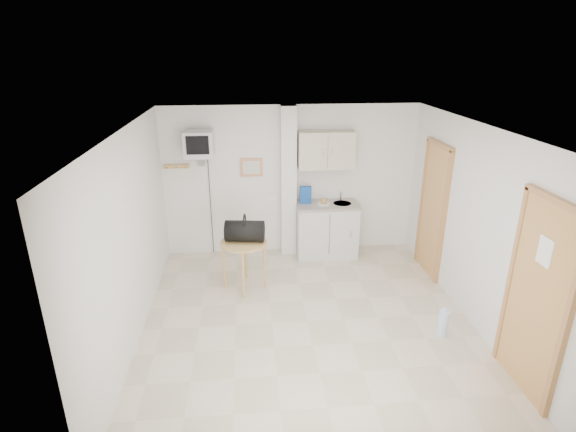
{
  "coord_description": "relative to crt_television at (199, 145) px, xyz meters",
  "views": [
    {
      "loc": [
        -0.72,
        -4.93,
        3.36
      ],
      "look_at": [
        -0.2,
        0.6,
        1.25
      ],
      "focal_mm": 28.0,
      "sensor_mm": 36.0,
      "label": 1
    }
  ],
  "objects": [
    {
      "name": "crt_television",
      "position": [
        0.0,
        0.0,
        0.0
      ],
      "size": [
        0.44,
        0.45,
        2.15
      ],
      "color": "slate",
      "rests_on": "ground"
    },
    {
      "name": "duffel_bag",
      "position": [
        0.67,
        -1.03,
        -1.04
      ],
      "size": [
        0.59,
        0.37,
        0.41
      ],
      "rotation": [
        0.0,
        0.0,
        -0.13
      ],
      "color": "black",
      "rests_on": "round_table"
    },
    {
      "name": "ground",
      "position": [
        1.45,
        -2.02,
        -1.94
      ],
      "size": [
        4.5,
        4.5,
        0.0
      ],
      "primitive_type": "plane",
      "color": "beige",
      "rests_on": "ground"
    },
    {
      "name": "kitchenette",
      "position": [
        2.02,
        -0.02,
        -1.13
      ],
      "size": [
        1.03,
        0.58,
        2.1
      ],
      "color": "silver",
      "rests_on": "ground"
    },
    {
      "name": "room_envelope",
      "position": [
        1.69,
        -1.93,
        -0.4
      ],
      "size": [
        4.24,
        4.54,
        2.55
      ],
      "color": "white",
      "rests_on": "ground"
    },
    {
      "name": "water_bottle",
      "position": [
        3.07,
        -2.46,
        -1.76
      ],
      "size": [
        0.13,
        0.13,
        0.38
      ],
      "color": "#BAD3F8",
      "rests_on": "ground"
    },
    {
      "name": "round_table",
      "position": [
        0.65,
        -1.06,
        -1.29
      ],
      "size": [
        0.67,
        0.67,
        0.74
      ],
      "rotation": [
        0.0,
        0.0,
        -0.07
      ],
      "color": "tan",
      "rests_on": "ground"
    }
  ]
}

